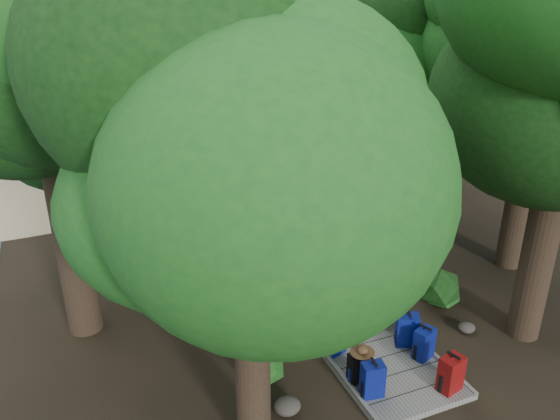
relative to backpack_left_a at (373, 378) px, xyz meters
name	(u,v)px	position (x,y,z in m)	size (l,w,h in m)	color
ground	(305,277)	(0.73, 4.29, -0.48)	(120.00, 120.00, 0.00)	black
sand_beach	(169,125)	(0.73, 20.29, -0.47)	(40.00, 22.00, 0.02)	#CAB189
boardwalk	(289,257)	(0.73, 5.29, -0.42)	(2.00, 12.00, 0.12)	gray
backpack_left_a	(373,378)	(0.00, 0.00, 0.00)	(0.38, 0.27, 0.71)	navy
backpack_left_b	(358,366)	(-0.05, 0.42, -0.05)	(0.33, 0.24, 0.61)	black
backpack_left_c	(335,337)	(-0.04, 1.28, -0.01)	(0.37, 0.26, 0.69)	navy
backpack_right_a	(451,372)	(1.33, -0.40, 0.01)	(0.41, 0.29, 0.74)	maroon
backpack_right_b	(424,342)	(1.43, 0.50, -0.01)	(0.38, 0.27, 0.69)	navy
backpack_right_c	(407,328)	(1.38, 0.98, 0.01)	(0.43, 0.30, 0.73)	navy
backpack_right_d	(386,310)	(1.39, 1.75, -0.06)	(0.39, 0.28, 0.59)	#3E3E17
duffel_right_khaki	(375,305)	(1.38, 2.12, -0.15)	(0.41, 0.61, 0.41)	olive
duffel_right_black	(353,286)	(1.33, 3.00, -0.16)	(0.40, 0.63, 0.40)	black
suitcase_on_boardwalk	(319,319)	(-0.06, 1.96, -0.03)	(0.43, 0.23, 0.66)	black
lone_suitcase_on_sand	(224,167)	(1.10, 12.11, -0.14)	(0.41, 0.23, 0.64)	black
hat_brown	(362,349)	(0.01, 0.39, 0.32)	(0.44, 0.44, 0.13)	#51351E
hat_white	(336,320)	(-0.07, 1.26, 0.39)	(0.34, 0.34, 0.11)	silver
kayak	(116,159)	(-2.44, 15.09, -0.29)	(0.73, 3.35, 0.33)	red
sun_lounger	(296,148)	(4.60, 13.51, -0.19)	(0.53, 1.65, 0.53)	silver
tree_right_b	(540,90)	(5.81, 2.89, 3.98)	(4.99, 4.99, 8.90)	black
tree_right_c	(390,84)	(4.24, 6.49, 3.62)	(4.74, 4.74, 8.20)	black
tree_right_d	(424,23)	(6.44, 8.22, 5.00)	(5.98, 5.98, 10.96)	black
tree_right_e	(337,64)	(4.95, 10.91, 3.51)	(4.43, 4.43, 7.97)	black
tree_right_f	(360,37)	(7.19, 13.23, 4.13)	(5.16, 5.16, 9.22)	black
tree_left_a	(249,221)	(-2.17, -0.03, 3.35)	(4.59, 4.59, 7.65)	black
tree_left_b	(48,95)	(-4.41, 4.14, 4.42)	(5.44, 5.44, 9.78)	black
tree_left_c	(98,125)	(-3.48, 6.61, 3.20)	(4.23, 4.23, 7.35)	black
tree_back_a	(122,46)	(-1.25, 19.18, 3.50)	(4.60, 4.60, 7.96)	black
tree_back_b	(204,33)	(2.65, 19.79, 3.88)	(4.88, 4.88, 8.71)	black
tree_back_c	(274,24)	(6.14, 19.71, 4.18)	(5.18, 5.18, 9.32)	black
tree_back_d	(39,47)	(-4.56, 19.07, 3.65)	(4.95, 4.95, 8.25)	black
palm_right_a	(311,78)	(3.83, 10.65, 3.16)	(4.27, 4.27, 7.27)	#144613
palm_right_b	(302,39)	(5.69, 15.39, 3.89)	(4.52, 4.52, 8.73)	#144613
palm_right_c	(236,55)	(3.15, 16.62, 3.23)	(4.66, 4.66, 7.41)	#144613
palm_left_a	(57,83)	(-4.18, 11.07, 3.45)	(4.93, 4.93, 7.85)	#144613
rock_left_a	(287,406)	(-1.46, 0.30, -0.35)	(0.46, 0.42, 0.25)	#4C473F
rock_left_b	(217,342)	(-2.05, 2.49, -0.39)	(0.32, 0.29, 0.18)	#4C473F
rock_left_c	(244,282)	(-0.82, 4.39, -0.34)	(0.50, 0.45, 0.27)	#4C473F
rock_left_d	(175,238)	(-1.80, 7.46, -0.39)	(0.33, 0.30, 0.18)	#4C473F
rock_right_a	(467,328)	(2.88, 0.96, -0.38)	(0.36, 0.33, 0.20)	#4C473F
rock_right_b	(433,281)	(3.37, 2.73, -0.35)	(0.44, 0.40, 0.24)	#4C473F
rock_right_c	(335,235)	(2.45, 5.94, -0.38)	(0.35, 0.31, 0.19)	#4C473F
rock_right_d	(343,199)	(3.85, 8.11, -0.33)	(0.55, 0.49, 0.30)	#4C473F
shrub_left_a	(269,361)	(-1.46, 1.15, -0.04)	(0.98, 0.98, 0.88)	#185119
shrub_left_b	(221,261)	(-1.15, 5.10, -0.07)	(0.91, 0.91, 0.82)	#185119
shrub_left_c	(154,206)	(-2.05, 9.03, 0.02)	(1.09, 1.09, 0.98)	#185119
shrub_right_a	(441,291)	(2.88, 1.87, -0.01)	(1.04, 1.04, 0.93)	#185119
shrub_right_b	(364,209)	(3.43, 6.09, 0.18)	(1.45, 1.45, 1.30)	#185119
shrub_right_c	(294,174)	(3.03, 10.17, -0.05)	(0.94, 0.94, 0.85)	#185119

